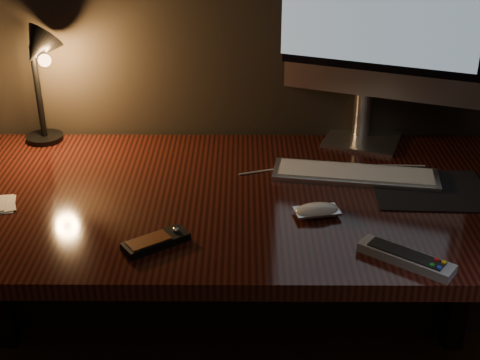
{
  "coord_description": "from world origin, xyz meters",
  "views": [
    {
      "loc": [
        0.04,
        0.41,
        1.53
      ],
      "look_at": [
        0.04,
        1.73,
        0.85
      ],
      "focal_mm": 50.0,
      "sensor_mm": 36.0,
      "label": 1
    }
  ],
  "objects_px": {
    "desk": "(227,225)",
    "monitor": "(375,6)",
    "tv_remote": "(406,258)",
    "desk_lamp": "(39,64)",
    "keyboard": "(355,174)",
    "mouse": "(317,212)",
    "media_remote": "(156,241)"
  },
  "relations": [
    {
      "from": "desk",
      "to": "keyboard",
      "type": "relative_size",
      "value": 3.77
    },
    {
      "from": "media_remote",
      "to": "desk_lamp",
      "type": "distance_m",
      "value": 0.69
    },
    {
      "from": "mouse",
      "to": "desk_lamp",
      "type": "bearing_deg",
      "value": 139.4
    },
    {
      "from": "desk_lamp",
      "to": "keyboard",
      "type": "bearing_deg",
      "value": -1.22
    },
    {
      "from": "keyboard",
      "to": "tv_remote",
      "type": "height_order",
      "value": "tv_remote"
    },
    {
      "from": "monitor",
      "to": "media_remote",
      "type": "relative_size",
      "value": 4.42
    },
    {
      "from": "monitor",
      "to": "mouse",
      "type": "relative_size",
      "value": 6.32
    },
    {
      "from": "keyboard",
      "to": "desk_lamp",
      "type": "bearing_deg",
      "value": 175.58
    },
    {
      "from": "tv_remote",
      "to": "desk_lamp",
      "type": "bearing_deg",
      "value": -176.65
    },
    {
      "from": "monitor",
      "to": "desk_lamp",
      "type": "xyz_separation_m",
      "value": [
        -0.9,
        -0.03,
        -0.15
      ]
    },
    {
      "from": "tv_remote",
      "to": "desk_lamp",
      "type": "relative_size",
      "value": 0.54
    },
    {
      "from": "desk_lamp",
      "to": "monitor",
      "type": "bearing_deg",
      "value": 13.82
    },
    {
      "from": "monitor",
      "to": "desk",
      "type": "bearing_deg",
      "value": -125.75
    },
    {
      "from": "keyboard",
      "to": "mouse",
      "type": "distance_m",
      "value": 0.23
    },
    {
      "from": "keyboard",
      "to": "media_remote",
      "type": "distance_m",
      "value": 0.58
    },
    {
      "from": "keyboard",
      "to": "desk_lamp",
      "type": "xyz_separation_m",
      "value": [
        -0.85,
        0.2,
        0.23
      ]
    },
    {
      "from": "mouse",
      "to": "desk",
      "type": "bearing_deg",
      "value": 129.77
    },
    {
      "from": "keyboard",
      "to": "mouse",
      "type": "bearing_deg",
      "value": -111.87
    },
    {
      "from": "desk",
      "to": "mouse",
      "type": "distance_m",
      "value": 0.31
    },
    {
      "from": "desk_lamp",
      "to": "media_remote",
      "type": "bearing_deg",
      "value": -43.32
    },
    {
      "from": "mouse",
      "to": "media_remote",
      "type": "relative_size",
      "value": 0.7
    },
    {
      "from": "media_remote",
      "to": "tv_remote",
      "type": "xyz_separation_m",
      "value": [
        0.52,
        -0.06,
        0.0
      ]
    },
    {
      "from": "monitor",
      "to": "keyboard",
      "type": "height_order",
      "value": "monitor"
    },
    {
      "from": "keyboard",
      "to": "tv_remote",
      "type": "xyz_separation_m",
      "value": [
        0.05,
        -0.39,
        0.0
      ]
    },
    {
      "from": "keyboard",
      "to": "desk_lamp",
      "type": "relative_size",
      "value": 1.2
    },
    {
      "from": "keyboard",
      "to": "media_remote",
      "type": "height_order",
      "value": "media_remote"
    },
    {
      "from": "desk_lamp",
      "to": "mouse",
      "type": "bearing_deg",
      "value": -16.82
    },
    {
      "from": "monitor",
      "to": "mouse",
      "type": "distance_m",
      "value": 0.6
    },
    {
      "from": "tv_remote",
      "to": "keyboard",
      "type": "bearing_deg",
      "value": 133.65
    },
    {
      "from": "desk",
      "to": "monitor",
      "type": "xyz_separation_m",
      "value": [
        0.39,
        0.26,
        0.52
      ]
    },
    {
      "from": "desk_lamp",
      "to": "desk",
      "type": "bearing_deg",
      "value": -12.14
    },
    {
      "from": "desk",
      "to": "monitor",
      "type": "height_order",
      "value": "monitor"
    }
  ]
}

